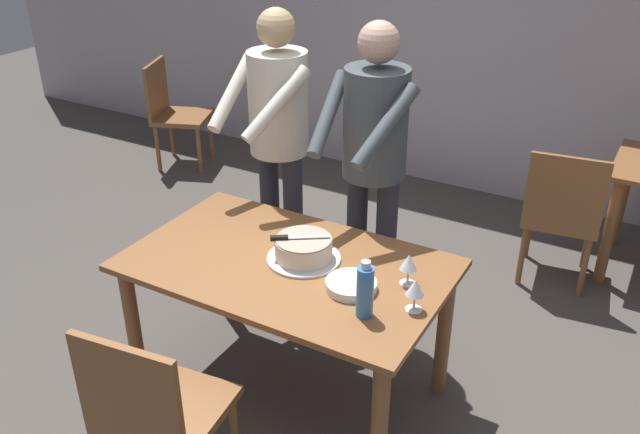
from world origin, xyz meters
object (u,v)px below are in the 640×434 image
object	(u,v)px
wine_glass_far	(415,289)
chair_near_side	(155,411)
person_cutting_cake	(373,152)
plate_stack	(351,285)
background_chair_1	(562,212)
main_dining_table	(288,284)
cake_knife	(288,238)
water_bottle	(365,291)
cake_on_platter	(304,250)
background_chair_0	(173,110)
person_standing_beside	(278,130)
wine_glass_near	(409,263)

from	to	relation	value
wine_glass_far	chair_near_side	bearing A→B (deg)	-133.94
person_cutting_cake	chair_near_side	size ratio (longest dim) A/B	1.91
plate_stack	background_chair_1	world-z (taller)	background_chair_1
main_dining_table	plate_stack	size ratio (longest dim) A/B	6.58
cake_knife	wine_glass_far	bearing A→B (deg)	-6.82
cake_knife	person_cutting_cake	bearing A→B (deg)	79.64
plate_stack	water_bottle	world-z (taller)	water_bottle
cake_on_platter	background_chair_1	distance (m)	1.84
main_dining_table	cake_on_platter	size ratio (longest dim) A/B	4.26
background_chair_0	background_chair_1	distance (m)	3.31
chair_near_side	background_chair_1	size ratio (longest dim) A/B	1.00
cake_knife	wine_glass_far	xyz separation A→B (m)	(0.65, -0.08, -0.01)
cake_on_platter	water_bottle	bearing A→B (deg)	-29.92
plate_stack	wine_glass_far	xyz separation A→B (m)	(0.29, -0.01, 0.08)
plate_stack	water_bottle	distance (m)	0.21
person_standing_beside	plate_stack	bearing A→B (deg)	-41.47
main_dining_table	wine_glass_far	distance (m)	0.68
wine_glass_far	background_chair_1	bearing A→B (deg)	81.04
water_bottle	chair_near_side	bearing A→B (deg)	-132.23
plate_stack	cake_on_platter	bearing A→B (deg)	159.98
plate_stack	wine_glass_far	distance (m)	0.30
cake_on_platter	cake_knife	size ratio (longest dim) A/B	1.44
wine_glass_far	person_standing_beside	xyz separation A→B (m)	(-1.12, 0.74, 0.22)
wine_glass_far	water_bottle	distance (m)	0.21
wine_glass_near	person_standing_beside	size ratio (longest dim) A/B	0.08
person_standing_beside	cake_knife	bearing A→B (deg)	-54.67
plate_stack	chair_near_side	xyz separation A→B (m)	(-0.44, -0.77, -0.28)
wine_glass_far	background_chair_1	size ratio (longest dim) A/B	0.16
plate_stack	background_chair_0	distance (m)	3.41
cake_on_platter	plate_stack	bearing A→B (deg)	-20.02
main_dining_table	wine_glass_far	size ratio (longest dim) A/B	10.06
person_standing_beside	cake_on_platter	bearing A→B (deg)	-49.64
water_bottle	chair_near_side	size ratio (longest dim) A/B	0.28
background_chair_1	cake_knife	bearing A→B (deg)	-119.27
cake_knife	cake_on_platter	bearing A→B (deg)	33.66
wine_glass_near	water_bottle	distance (m)	0.30
wine_glass_far	background_chair_0	distance (m)	3.66
person_standing_beside	background_chair_1	xyz separation A→B (m)	(1.39, 0.97, -0.58)
main_dining_table	person_standing_beside	size ratio (longest dim) A/B	0.84
water_bottle	person_cutting_cake	size ratio (longest dim) A/B	0.15
wine_glass_far	water_bottle	world-z (taller)	water_bottle
person_standing_beside	main_dining_table	bearing A→B (deg)	-55.10
wine_glass_near	background_chair_0	bearing A→B (deg)	147.56
person_standing_beside	background_chair_1	world-z (taller)	person_standing_beside
background_chair_0	water_bottle	bearing A→B (deg)	-36.96
person_cutting_cake	background_chair_0	distance (m)	2.88
cake_on_platter	plate_stack	distance (m)	0.32
wine_glass_near	background_chair_1	distance (m)	1.63
main_dining_table	background_chair_0	distance (m)	3.09
plate_stack	person_standing_beside	xyz separation A→B (m)	(-0.83, 0.73, 0.31)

